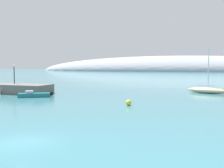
% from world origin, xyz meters
% --- Properties ---
extents(water, '(600.00, 600.00, 0.00)m').
position_xyz_m(water, '(0.00, 0.00, 0.00)').
color(water, '#38727F').
rests_on(water, ground).
extents(distant_ridge, '(244.53, 59.00, 25.81)m').
position_xyz_m(distant_ridge, '(6.36, 212.94, 0.00)').
color(distant_ridge, '#999EA8').
rests_on(distant_ridge, ground).
extents(sailboat_sand_mid_mooring, '(7.76, 4.97, 7.97)m').
position_xyz_m(sailboat_sand_mid_mooring, '(14.41, 35.54, 0.56)').
color(sailboat_sand_mid_mooring, '#C6B284').
rests_on(sailboat_sand_mid_mooring, water).
extents(motorboat_teal_foreground, '(5.14, 3.46, 1.05)m').
position_xyz_m(motorboat_teal_foreground, '(-12.63, 22.12, 0.37)').
color(motorboat_teal_foreground, '#1E6B70').
rests_on(motorboat_teal_foreground, water).
extents(mooring_buoy_yellow, '(0.73, 0.73, 0.73)m').
position_xyz_m(mooring_buoy_yellow, '(3.50, 17.50, 0.36)').
color(mooring_buoy_yellow, yellow).
rests_on(mooring_buoy_yellow, water).
extents(harbor_lamp_post, '(0.36, 0.36, 3.47)m').
position_xyz_m(harbor_lamp_post, '(-19.96, 27.53, 3.86)').
color(harbor_lamp_post, black).
rests_on(harbor_lamp_post, breakwater_rocks).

